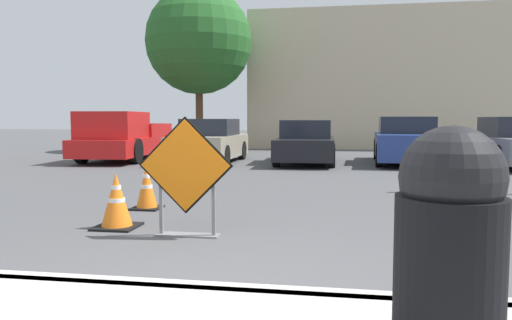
% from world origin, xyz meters
% --- Properties ---
extents(ground_plane, '(96.00, 96.00, 0.00)m').
position_xyz_m(ground_plane, '(0.00, 10.00, 0.00)').
color(ground_plane, '#4C4C4F').
extents(curb_lip, '(22.17, 0.20, 0.14)m').
position_xyz_m(curb_lip, '(0.00, 0.00, 0.07)').
color(curb_lip, '#ADAAA3').
rests_on(curb_lip, ground_plane).
extents(road_closed_sign, '(1.14, 0.20, 1.42)m').
position_xyz_m(road_closed_sign, '(-0.76, 2.04, 0.74)').
color(road_closed_sign, black).
rests_on(road_closed_sign, ground_plane).
extents(traffic_cone_nearest, '(0.53, 0.53, 0.71)m').
position_xyz_m(traffic_cone_nearest, '(-1.78, 2.36, 0.34)').
color(traffic_cone_nearest, black).
rests_on(traffic_cone_nearest, ground_plane).
extents(traffic_cone_second, '(0.43, 0.43, 0.70)m').
position_xyz_m(traffic_cone_second, '(-1.91, 3.70, 0.34)').
color(traffic_cone_second, black).
rests_on(traffic_cone_second, ground_plane).
extents(pickup_truck, '(2.27, 5.52, 1.62)m').
position_xyz_m(pickup_truck, '(-6.14, 12.23, 0.73)').
color(pickup_truck, red).
rests_on(pickup_truck, ground_plane).
extents(parked_car_nearest, '(1.83, 4.13, 1.39)m').
position_xyz_m(parked_car_nearest, '(-3.08, 12.02, 0.65)').
color(parked_car_nearest, '#A39984').
rests_on(parked_car_nearest, ground_plane).
extents(parked_car_second, '(1.85, 4.27, 1.35)m').
position_xyz_m(parked_car_second, '(0.00, 12.15, 0.63)').
color(parked_car_second, black).
rests_on(parked_car_second, ground_plane).
extents(parked_car_third, '(2.06, 4.63, 1.46)m').
position_xyz_m(parked_car_third, '(3.09, 12.60, 0.69)').
color(parked_car_third, navy).
rests_on(parked_car_third, ground_plane).
extents(trash_bin, '(0.58, 0.58, 1.22)m').
position_xyz_m(trash_bin, '(1.59, -0.82, 0.75)').
color(trash_bin, black).
rests_on(trash_bin, sidewalk_strip).
extents(bollard_nearest, '(0.12, 0.12, 1.08)m').
position_xyz_m(bollard_nearest, '(2.74, 6.32, 0.57)').
color(bollard_nearest, gray).
rests_on(bollard_nearest, ground_plane).
extents(building_facade_backdrop, '(14.32, 5.00, 6.42)m').
position_xyz_m(building_facade_backdrop, '(3.93, 21.97, 3.21)').
color(building_facade_backdrop, beige).
rests_on(building_facade_backdrop, ground_plane).
extents(street_tree_behind_lot, '(4.62, 4.62, 7.08)m').
position_xyz_m(street_tree_behind_lot, '(-5.04, 17.72, 4.76)').
color(street_tree_behind_lot, '#513823').
rests_on(street_tree_behind_lot, ground_plane).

